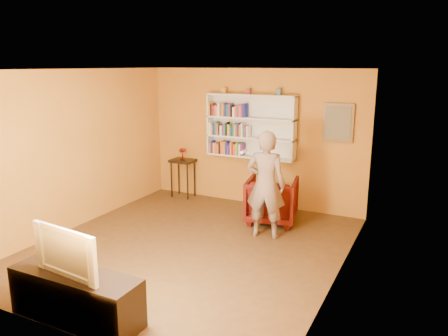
% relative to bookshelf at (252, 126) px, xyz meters
% --- Properties ---
extents(room_shell, '(5.30, 5.80, 2.88)m').
position_rel_bookshelf_xyz_m(room_shell, '(0.00, -2.41, -0.58)').
color(room_shell, '#442D16').
rests_on(room_shell, ground).
extents(bookshelf, '(1.80, 0.29, 1.23)m').
position_rel_bookshelf_xyz_m(bookshelf, '(0.00, 0.00, 0.00)').
color(bookshelf, white).
rests_on(bookshelf, room_shell).
extents(books_row_lower, '(0.73, 0.19, 0.27)m').
position_rel_bookshelf_xyz_m(books_row_lower, '(-0.49, -0.11, -0.46)').
color(books_row_lower, '#CA5E28').
rests_on(books_row_lower, bookshelf).
extents(books_row_middle, '(0.85, 0.19, 0.27)m').
position_rel_bookshelf_xyz_m(books_row_middle, '(-0.43, -0.11, -0.08)').
color(books_row_middle, white).
rests_on(books_row_middle, bookshelf).
extents(books_row_upper, '(0.78, 0.19, 0.27)m').
position_rel_bookshelf_xyz_m(books_row_upper, '(-0.45, -0.11, 0.30)').
color(books_row_upper, gold).
rests_on(books_row_upper, bookshelf).
extents(ornament_left, '(0.08, 0.08, 0.11)m').
position_rel_bookshelf_xyz_m(ornament_left, '(-0.58, -0.06, 0.68)').
color(ornament_left, '#C08437').
rests_on(ornament_left, bookshelf).
extents(ornament_centre, '(0.08, 0.08, 0.10)m').
position_rel_bookshelf_xyz_m(ornament_centre, '(-0.06, -0.06, 0.67)').
color(ornament_centre, maroon).
rests_on(ornament_centre, bookshelf).
extents(ornament_right, '(0.08, 0.08, 0.12)m').
position_rel_bookshelf_xyz_m(ornament_right, '(0.55, -0.06, 0.68)').
color(ornament_right, '#445E71').
rests_on(ornament_right, bookshelf).
extents(framed_painting, '(0.55, 0.05, 0.70)m').
position_rel_bookshelf_xyz_m(framed_painting, '(1.65, 0.05, 0.16)').
color(framed_painting, brown).
rests_on(framed_painting, room_shell).
extents(console_table, '(0.50, 0.38, 0.81)m').
position_rel_bookshelf_xyz_m(console_table, '(-1.51, -0.16, -0.92)').
color(console_table, black).
rests_on(console_table, ground).
extents(ruby_lustre, '(0.15, 0.15, 0.24)m').
position_rel_bookshelf_xyz_m(ruby_lustre, '(-1.51, -0.16, -0.61)').
color(ruby_lustre, maroon).
rests_on(ruby_lustre, console_table).
extents(armchair, '(1.02, 1.04, 0.81)m').
position_rel_bookshelf_xyz_m(armchair, '(0.73, -0.76, -1.19)').
color(armchair, '#400404').
rests_on(armchair, ground).
extents(person, '(0.70, 0.51, 1.77)m').
position_rel_bookshelf_xyz_m(person, '(0.87, -1.47, -0.71)').
color(person, '#715C53').
rests_on(person, ground).
extents(game_remote, '(0.04, 0.15, 0.04)m').
position_rel_bookshelf_xyz_m(game_remote, '(0.62, -1.80, -0.14)').
color(game_remote, white).
rests_on(game_remote, person).
extents(tv_cabinet, '(1.56, 0.47, 0.56)m').
position_rel_bookshelf_xyz_m(tv_cabinet, '(-0.11, -4.66, -1.32)').
color(tv_cabinet, black).
rests_on(tv_cabinet, ground).
extents(television, '(0.96, 0.23, 0.55)m').
position_rel_bookshelf_xyz_m(television, '(-0.11, -4.66, -0.76)').
color(television, black).
rests_on(television, tv_cabinet).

